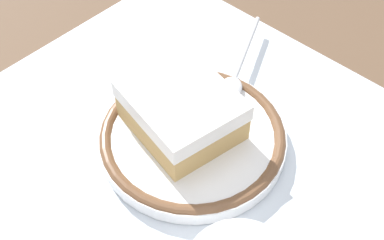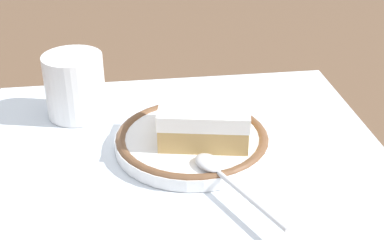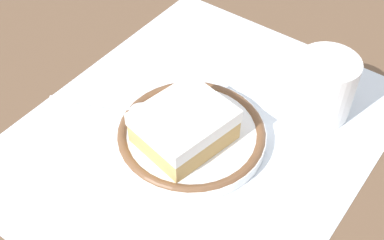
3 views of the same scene
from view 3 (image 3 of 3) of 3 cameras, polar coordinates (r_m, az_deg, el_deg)
name	(u,v)px [view 3 (image 3 of 3)]	position (r m, az deg, el deg)	size (l,w,h in m)	color
ground_plane	(198,134)	(0.60, 0.69, -1.56)	(2.40, 2.40, 0.00)	brown
placemat	(198,133)	(0.60, 0.69, -1.51)	(0.46, 0.38, 0.00)	silver
plate	(192,135)	(0.58, 0.00, -1.70)	(0.17, 0.17, 0.02)	white
cake_slice	(183,125)	(0.56, -1.01, -0.62)	(0.11, 0.10, 0.04)	tan
spoon	(131,108)	(0.60, -6.97, 1.32)	(0.07, 0.13, 0.01)	silver
cup	(323,90)	(0.62, 14.60, 3.31)	(0.07, 0.07, 0.08)	white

